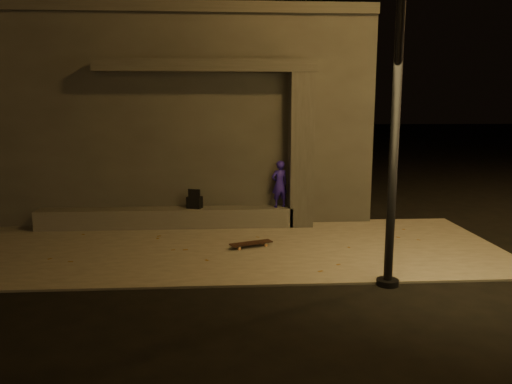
{
  "coord_description": "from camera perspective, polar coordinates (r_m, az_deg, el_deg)",
  "views": [
    {
      "loc": [
        -0.08,
        -7.9,
        2.96
      ],
      "look_at": [
        0.53,
        2.0,
        1.18
      ],
      "focal_mm": 35.0,
      "sensor_mm": 36.0,
      "label": 1
    }
  ],
  "objects": [
    {
      "name": "ledge",
      "position": [
        12.04,
        -10.22,
        -2.91
      ],
      "size": [
        6.0,
        0.55,
        0.45
      ],
      "primitive_type": "cube",
      "color": "#57554F",
      "rests_on": "sidewalk"
    },
    {
      "name": "building",
      "position": [
        14.42,
        -7.27,
        8.71
      ],
      "size": [
        9.0,
        5.1,
        5.22
      ],
      "color": "#3A3734",
      "rests_on": "ground"
    },
    {
      "name": "canopy",
      "position": [
        11.73,
        -5.74,
        14.15
      ],
      "size": [
        5.0,
        0.7,
        0.28
      ],
      "primitive_type": "cube",
      "color": "#3A3734",
      "rests_on": "column"
    },
    {
      "name": "column",
      "position": [
        11.84,
        5.16,
        4.72
      ],
      "size": [
        0.55,
        0.55,
        3.6
      ],
      "primitive_type": "cube",
      "color": "#3A3734",
      "rests_on": "sidewalk"
    },
    {
      "name": "backpack",
      "position": [
        11.9,
        -7.04,
        -1.07
      ],
      "size": [
        0.39,
        0.32,
        0.47
      ],
      "rotation": [
        0.0,
        0.0,
        -0.38
      ],
      "color": "black",
      "rests_on": "ledge"
    },
    {
      "name": "skateboarder",
      "position": [
        11.87,
        2.71,
        0.92
      ],
      "size": [
        0.47,
        0.39,
        1.12
      ],
      "primitive_type": "imported",
      "rotation": [
        0.0,
        0.0,
        3.47
      ],
      "color": "#27179B",
      "rests_on": "ledge"
    },
    {
      "name": "street_lamp_0",
      "position": [
        8.19,
        16.17,
        18.19
      ],
      "size": [
        0.36,
        0.36,
        7.34
      ],
      "color": "black",
      "rests_on": "ground"
    },
    {
      "name": "skateboard",
      "position": [
        10.25,
        -0.57,
        -5.89
      ],
      "size": [
        0.91,
        0.54,
        0.1
      ],
      "rotation": [
        0.0,
        0.0,
        0.37
      ],
      "color": "black",
      "rests_on": "sidewalk"
    },
    {
      "name": "sidewalk",
      "position": [
        10.33,
        -2.95,
        -6.37
      ],
      "size": [
        11.0,
        4.4,
        0.04
      ],
      "primitive_type": "cube",
      "color": "#655F59",
      "rests_on": "ground"
    },
    {
      "name": "ground",
      "position": [
        8.44,
        -2.8,
        -10.37
      ],
      "size": [
        120.0,
        120.0,
        0.0
      ],
      "primitive_type": "plane",
      "color": "black",
      "rests_on": "ground"
    }
  ]
}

